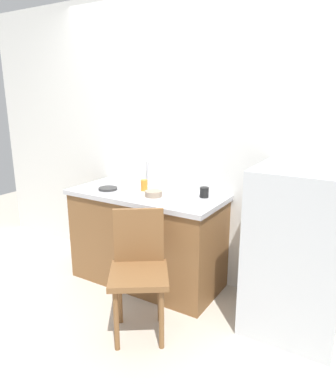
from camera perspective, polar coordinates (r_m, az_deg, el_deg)
name	(u,v)px	position (r m, az deg, el deg)	size (l,w,h in m)	color
ground_plane	(117,322)	(2.91, -8.17, -19.87)	(8.00, 8.00, 0.00)	#BCB2A3
back_wall	(182,140)	(3.24, 2.33, 8.30)	(4.80, 0.10, 2.55)	silver
cabinet_base	(147,240)	(3.25, -3.34, -7.63)	(1.33, 0.60, 0.81)	brown
countertop	(147,195)	(3.11, -3.46, -0.42)	(1.37, 0.64, 0.04)	#B7B7BC
faucet	(148,173)	(3.37, -3.23, 3.06)	(0.02, 0.02, 0.22)	#B7B7BC
refrigerator	(298,252)	(2.70, 20.03, -8.94)	(0.64, 0.62, 1.20)	silver
chair	(139,267)	(2.56, -4.69, -11.90)	(0.56, 0.56, 0.89)	brown
terracotta_bowl	(154,194)	(2.98, -2.32, -0.26)	(0.14, 0.14, 0.05)	gray
hotplate	(108,189)	(3.23, -9.59, 0.54)	(0.17, 0.17, 0.02)	#2D2D2D
cup_black	(204,192)	(2.96, 5.82, -0.05)	(0.07, 0.07, 0.09)	black
cup_orange	(144,185)	(3.16, -3.84, 1.10)	(0.06, 0.06, 0.10)	orange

